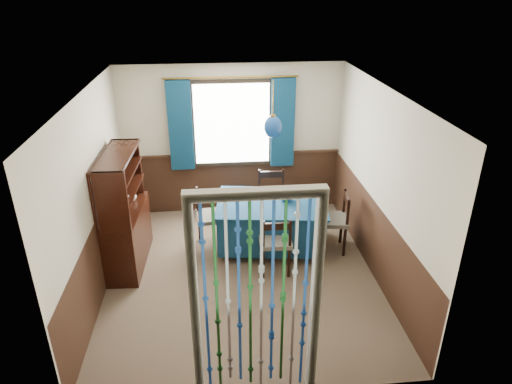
{
  "coord_description": "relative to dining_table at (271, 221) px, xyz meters",
  "views": [
    {
      "loc": [
        -0.32,
        -5.16,
        3.68
      ],
      "look_at": [
        0.24,
        0.49,
        1.01
      ],
      "focal_mm": 32.0,
      "sensor_mm": 36.0,
      "label": 1
    }
  ],
  "objects": [
    {
      "name": "doorway",
      "position": [
        -0.49,
        -2.61,
        0.61
      ],
      "size": [
        1.16,
        0.12,
        2.18
      ],
      "primitive_type": null,
      "color": "silver",
      "rests_on": "ground"
    },
    {
      "name": "wall_front",
      "position": [
        -0.49,
        -2.67,
        0.81
      ],
      "size": [
        3.6,
        0.0,
        3.6
      ],
      "primitive_type": "plane",
      "rotation": [
        -1.57,
        0.0,
        0.0
      ],
      "color": "beige",
      "rests_on": "ground"
    },
    {
      "name": "dining_table",
      "position": [
        0.0,
        0.0,
        0.0
      ],
      "size": [
        1.68,
        1.27,
        0.75
      ],
      "rotation": [
        0.0,
        0.0,
        -0.12
      ],
      "color": "#0F3250",
      "rests_on": "floor"
    },
    {
      "name": "bowl_shelf",
      "position": [
        -1.99,
        -0.48,
        0.71
      ],
      "size": [
        0.25,
        0.25,
        0.05
      ],
      "primitive_type": "imported",
      "rotation": [
        0.0,
        0.0,
        -0.41
      ],
      "color": "beige",
      "rests_on": "sideboard"
    },
    {
      "name": "wall_left",
      "position": [
        -2.29,
        -0.67,
        0.81
      ],
      "size": [
        0.0,
        4.0,
        4.0
      ],
      "primitive_type": "plane",
      "rotation": [
        1.57,
        0.0,
        1.57
      ],
      "color": "beige",
      "rests_on": "ground"
    },
    {
      "name": "wainscot_left",
      "position": [
        -2.27,
        -0.67,
        0.06
      ],
      "size": [
        0.0,
        4.0,
        4.0
      ],
      "primitive_type": "plane",
      "rotation": [
        1.57,
        0.0,
        1.57
      ],
      "color": "#351F14",
      "rests_on": "ground"
    },
    {
      "name": "chair_right",
      "position": [
        0.91,
        -0.15,
        0.05
      ],
      "size": [
        0.49,
        0.51,
        0.91
      ],
      "rotation": [
        0.0,
        0.0,
        1.43
      ],
      "color": "black",
      "rests_on": "floor"
    },
    {
      "name": "sideboard",
      "position": [
        -2.05,
        -0.21,
        0.14
      ],
      "size": [
        0.49,
        1.27,
        1.64
      ],
      "rotation": [
        0.0,
        0.0,
        -0.04
      ],
      "color": "black",
      "rests_on": "floor"
    },
    {
      "name": "chair_left",
      "position": [
        -0.91,
        0.15,
        0.04
      ],
      "size": [
        0.47,
        0.49,
        0.9
      ],
      "rotation": [
        0.0,
        0.0,
        -1.47
      ],
      "color": "black",
      "rests_on": "floor"
    },
    {
      "name": "floor",
      "position": [
        -0.49,
        -0.67,
        -0.44
      ],
      "size": [
        4.0,
        4.0,
        0.0
      ],
      "primitive_type": "plane",
      "color": "brown",
      "rests_on": "ground"
    },
    {
      "name": "pendant_lamp",
      "position": [
        -0.0,
        0.0,
        1.44
      ],
      "size": [
        0.24,
        0.24,
        0.78
      ],
      "color": "olive",
      "rests_on": "ceiling"
    },
    {
      "name": "wainscot_front",
      "position": [
        -0.49,
        -2.66,
        0.06
      ],
      "size": [
        3.6,
        0.0,
        3.6
      ],
      "primitive_type": "plane",
      "rotation": [
        -1.57,
        0.0,
        0.0
      ],
      "color": "#351F14",
      "rests_on": "ground"
    },
    {
      "name": "ceiling",
      "position": [
        -0.49,
        -0.67,
        2.06
      ],
      "size": [
        4.0,
        4.0,
        0.0
      ],
      "primitive_type": "plane",
      "rotation": [
        3.14,
        0.0,
        0.0
      ],
      "color": "silver",
      "rests_on": "ground"
    },
    {
      "name": "wainscot_right",
      "position": [
        1.3,
        -0.67,
        0.06
      ],
      "size": [
        0.0,
        4.0,
        4.0
      ],
      "primitive_type": "plane",
      "rotation": [
        1.57,
        0.0,
        -1.57
      ],
      "color": "#351F14",
      "rests_on": "ground"
    },
    {
      "name": "wall_back",
      "position": [
        -0.49,
        1.33,
        0.81
      ],
      "size": [
        3.6,
        0.0,
        3.6
      ],
      "primitive_type": "plane",
      "rotation": [
        1.57,
        0.0,
        0.0
      ],
      "color": "beige",
      "rests_on": "ground"
    },
    {
      "name": "vase_sideboard",
      "position": [
        -1.99,
        0.1,
        0.47
      ],
      "size": [
        0.18,
        0.18,
        0.18
      ],
      "primitive_type": "imported",
      "rotation": [
        0.0,
        0.0,
        -0.06
      ],
      "color": "beige",
      "rests_on": "sideboard"
    },
    {
      "name": "chair_near",
      "position": [
        -0.03,
        -0.64,
        0.03
      ],
      "size": [
        0.44,
        0.43,
        0.87
      ],
      "rotation": [
        0.0,
        0.0,
        -0.03
      ],
      "color": "black",
      "rests_on": "floor"
    },
    {
      "name": "window",
      "position": [
        -0.49,
        1.28,
        1.11
      ],
      "size": [
        1.32,
        0.12,
        1.42
      ],
      "primitive_type": "cube",
      "color": "black",
      "rests_on": "wall_back"
    },
    {
      "name": "wainscot_back",
      "position": [
        -0.49,
        1.31,
        0.06
      ],
      "size": [
        3.6,
        0.0,
        3.6
      ],
      "primitive_type": "plane",
      "rotation": [
        1.57,
        0.0,
        0.0
      ],
      "color": "#351F14",
      "rests_on": "ground"
    },
    {
      "name": "wall_right",
      "position": [
        1.31,
        -0.67,
        0.81
      ],
      "size": [
        0.0,
        4.0,
        4.0
      ],
      "primitive_type": "plane",
      "rotation": [
        1.57,
        0.0,
        -1.57
      ],
      "color": "beige",
      "rests_on": "ground"
    },
    {
      "name": "vase_table",
      "position": [
        0.22,
        0.03,
        0.42
      ],
      "size": [
        0.24,
        0.24,
        0.2
      ],
      "primitive_type": "imported",
      "rotation": [
        0.0,
        0.0,
        -0.29
      ],
      "color": "navy",
      "rests_on": "dining_table"
    },
    {
      "name": "chair_far",
      "position": [
        0.09,
        0.63,
        0.06
      ],
      "size": [
        0.47,
        0.45,
        0.93
      ],
      "rotation": [
        0.0,
        0.0,
        3.11
      ],
      "color": "black",
      "rests_on": "floor"
    }
  ]
}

